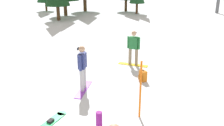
{
  "coord_description": "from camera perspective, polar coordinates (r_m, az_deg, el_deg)",
  "views": [
    {
      "loc": [
        3.09,
        -4.76,
        4.24
      ],
      "look_at": [
        2.97,
        4.3,
        1.0
      ],
      "focal_mm": 40.6,
      "sensor_mm": 36.0,
      "label": 1
    }
  ],
  "objects": [
    {
      "name": "loose_snowboard_near_right",
      "position": [
        7.85,
        -14.77,
        -13.55
      ],
      "size": [
        1.05,
        1.84,
        0.09
      ],
      "color": "#19B259",
      "rests_on": "ground_plane"
    },
    {
      "name": "snowboarder_midground",
      "position": [
        9.49,
        -6.66,
        -0.94
      ],
      "size": [
        0.53,
        1.58,
        1.74
      ],
      "color": "#993FD8",
      "rests_on": "ground_plane"
    },
    {
      "name": "trail_marker_pole",
      "position": [
        7.67,
        6.41,
        -6.07
      ],
      "size": [
        0.06,
        0.06,
        1.84
      ],
      "primitive_type": "cylinder",
      "color": "orange",
      "rests_on": "ground_plane"
    },
    {
      "name": "backpack_orange",
      "position": [
        10.54,
        6.94,
        -2.93
      ],
      "size": [
        0.36,
        0.38,
        0.47
      ],
      "color": "orange",
      "rests_on": "ground_plane"
    },
    {
      "name": "snowboarder_background",
      "position": [
        12.1,
        4.86,
        3.54
      ],
      "size": [
        1.47,
        0.77,
        1.69
      ],
      "color": "yellow",
      "rests_on": "ground_plane"
    }
  ]
}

